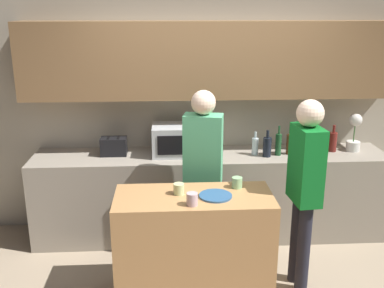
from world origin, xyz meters
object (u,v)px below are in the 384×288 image
(bottle_4, at_px, (297,139))
(bottle_2, at_px, (278,144))
(potted_plant, at_px, (354,132))
(bottle_5, at_px, (311,144))
(bottle_1, at_px, (267,146))
(bottle_0, at_px, (255,146))
(bottle_7, at_px, (333,141))
(cup_0, at_px, (179,189))
(bottle_6, at_px, (323,145))
(bottle_3, at_px, (290,144))
(microwave, at_px, (178,140))
(person_left, at_px, (305,181))
(person_center, at_px, (203,164))
(toaster, at_px, (114,146))
(plate_on_island, at_px, (215,196))
(cup_1, at_px, (192,199))
(cup_2, at_px, (237,183))

(bottle_4, bearing_deg, bottle_2, -142.96)
(potted_plant, xyz_separation_m, bottle_5, (-0.47, -0.07, -0.10))
(bottle_1, bearing_deg, bottle_0, 149.67)
(bottle_2, relative_size, bottle_7, 1.09)
(cup_0, bearing_deg, bottle_5, 35.83)
(bottle_5, bearing_deg, bottle_6, -18.82)
(bottle_4, xyz_separation_m, cup_0, (-1.27, -1.14, -0.06))
(bottle_3, distance_m, bottle_6, 0.33)
(microwave, height_order, bottle_1, microwave)
(bottle_5, bearing_deg, bottle_4, 125.83)
(microwave, relative_size, bottle_6, 2.04)
(bottle_5, height_order, bottle_6, bottle_5)
(person_left, bearing_deg, bottle_2, -5.15)
(bottle_1, distance_m, bottle_6, 0.58)
(bottle_5, height_order, person_left, person_left)
(bottle_2, relative_size, cup_0, 3.47)
(potted_plant, height_order, bottle_1, potted_plant)
(bottle_4, bearing_deg, person_center, -148.27)
(microwave, relative_size, bottle_7, 1.86)
(bottle_4, relative_size, person_center, 0.18)
(bottle_6, bearing_deg, bottle_1, -176.94)
(toaster, relative_size, plate_on_island, 1.00)
(cup_1, bearing_deg, cup_2, 39.47)
(person_center, bearing_deg, potted_plant, -148.69)
(bottle_2, distance_m, person_left, 0.92)
(bottle_7, bearing_deg, plate_on_island, -140.10)
(bottle_0, height_order, bottle_5, bottle_5)
(cup_1, bearing_deg, cup_0, 113.47)
(plate_on_island, bearing_deg, bottle_3, 50.46)
(microwave, bearing_deg, toaster, 179.86)
(microwave, bearing_deg, bottle_4, 3.73)
(microwave, xyz_separation_m, person_center, (0.21, -0.56, -0.06))
(cup_1, bearing_deg, bottle_4, 49.02)
(bottle_6, height_order, cup_0, bottle_6)
(toaster, bearing_deg, bottle_0, -2.88)
(toaster, relative_size, person_center, 0.16)
(bottle_0, height_order, bottle_4, bottle_4)
(bottle_2, relative_size, bottle_6, 1.20)
(toaster, xyz_separation_m, person_left, (1.65, -1.02, -0.00))
(toaster, relative_size, bottle_0, 1.09)
(toaster, xyz_separation_m, bottle_5, (2.00, -0.07, 0.01))
(bottle_1, bearing_deg, plate_on_island, -122.17)
(bottle_6, xyz_separation_m, cup_2, (-1.00, -0.85, -0.04))
(bottle_3, height_order, person_left, person_left)
(toaster, xyz_separation_m, cup_0, (0.62, -1.06, -0.04))
(bottle_6, distance_m, cup_0, 1.77)
(cup_2, bearing_deg, cup_1, -140.53)
(cup_2, bearing_deg, bottle_5, 44.81)
(bottle_5, bearing_deg, bottle_1, -171.61)
(bottle_5, bearing_deg, bottle_7, 13.32)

